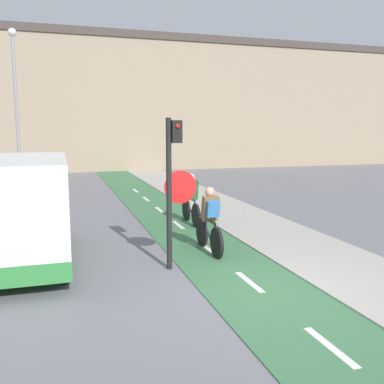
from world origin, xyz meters
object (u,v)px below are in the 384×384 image
(van, at_px, (15,212))
(cyclist_near, at_px, (210,222))
(street_lamp_far, at_px, (16,94))
(traffic_light_pole, at_px, (173,177))
(cyclist_far, at_px, (191,202))

(van, bearing_deg, cyclist_near, -6.34)
(van, bearing_deg, street_lamp_far, 94.15)
(street_lamp_far, height_order, cyclist_near, street_lamp_far)
(traffic_light_pole, distance_m, cyclist_far, 4.34)
(cyclist_far, distance_m, van, 5.31)
(traffic_light_pole, height_order, van, traffic_light_pole)
(traffic_light_pole, bearing_deg, street_lamp_far, 107.12)
(cyclist_far, height_order, van, van)
(traffic_light_pole, height_order, street_lamp_far, street_lamp_far)
(street_lamp_far, xyz_separation_m, cyclist_far, (5.47, -8.82, -3.69))
(cyclist_near, xyz_separation_m, cyclist_far, (0.47, 3.01, -0.05))
(cyclist_near, height_order, cyclist_far, cyclist_near)
(traffic_light_pole, xyz_separation_m, cyclist_far, (1.56, 3.87, -1.21))
(traffic_light_pole, relative_size, cyclist_far, 1.79)
(cyclist_near, bearing_deg, street_lamp_far, 112.87)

